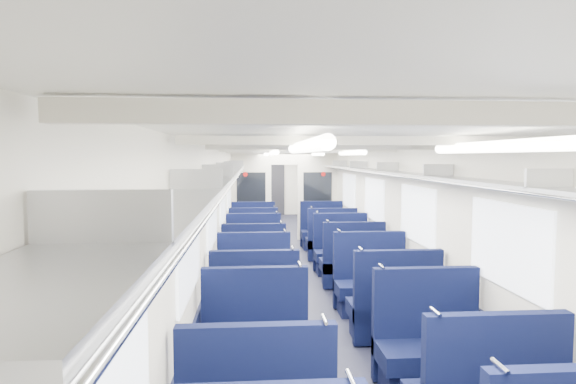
% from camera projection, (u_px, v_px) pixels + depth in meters
% --- Properties ---
extents(floor, '(2.80, 18.00, 0.01)m').
position_uv_depth(floor, '(296.00, 269.00, 9.37)').
color(floor, black).
rests_on(floor, ground).
extents(ceiling, '(2.80, 18.00, 0.01)m').
position_uv_depth(ceiling, '(296.00, 149.00, 9.20)').
color(ceiling, white).
rests_on(ceiling, wall_left).
extents(wall_left, '(0.02, 18.00, 2.35)m').
position_uv_depth(wall_left, '(224.00, 210.00, 9.18)').
color(wall_left, beige).
rests_on(wall_left, floor).
extents(dado_left, '(0.03, 17.90, 0.70)m').
position_uv_depth(dado_left, '(225.00, 253.00, 9.24)').
color(dado_left, black).
rests_on(dado_left, floor).
extents(wall_right, '(0.02, 18.00, 2.35)m').
position_uv_depth(wall_right, '(367.00, 209.00, 9.39)').
color(wall_right, beige).
rests_on(wall_right, floor).
extents(dado_right, '(0.03, 17.90, 0.70)m').
position_uv_depth(dado_right, '(366.00, 251.00, 9.45)').
color(dado_right, black).
rests_on(dado_right, floor).
extents(wall_far, '(2.80, 0.02, 2.35)m').
position_uv_depth(wall_far, '(274.00, 184.00, 18.24)').
color(wall_far, beige).
rests_on(wall_far, floor).
extents(luggage_rack_left, '(0.36, 17.40, 0.18)m').
position_uv_depth(luggage_rack_left, '(233.00, 169.00, 9.14)').
color(luggage_rack_left, '#B2B5BA').
rests_on(luggage_rack_left, wall_left).
extents(luggage_rack_right, '(0.36, 17.40, 0.18)m').
position_uv_depth(luggage_rack_right, '(358.00, 169.00, 9.32)').
color(luggage_rack_right, '#B2B5BA').
rests_on(luggage_rack_right, wall_right).
extents(windows, '(2.78, 15.60, 0.75)m').
position_uv_depth(windows, '(298.00, 199.00, 8.81)').
color(windows, white).
rests_on(windows, wall_left).
extents(ceiling_fittings, '(2.70, 16.06, 0.11)m').
position_uv_depth(ceiling_fittings, '(298.00, 152.00, 8.95)').
color(ceiling_fittings, silver).
rests_on(ceiling_fittings, ceiling).
extents(end_door, '(0.75, 0.06, 2.00)m').
position_uv_depth(end_door, '(275.00, 189.00, 18.19)').
color(end_door, black).
rests_on(end_door, floor).
extents(bulkhead, '(2.80, 0.10, 2.35)m').
position_uv_depth(bulkhead, '(284.00, 194.00, 12.63)').
color(bulkhead, silver).
rests_on(bulkhead, floor).
extents(seat_6, '(1.04, 0.57, 1.16)m').
position_uv_depth(seat_6, '(255.00, 350.00, 4.57)').
color(seat_6, black).
rests_on(seat_6, floor).
extents(seat_7, '(1.04, 0.57, 1.16)m').
position_uv_depth(seat_7, '(430.00, 351.00, 4.56)').
color(seat_7, black).
rests_on(seat_7, floor).
extents(seat_8, '(1.04, 0.57, 1.16)m').
position_uv_depth(seat_8, '(255.00, 312.00, 5.70)').
color(seat_8, black).
rests_on(seat_8, floor).
extents(seat_9, '(1.04, 0.57, 1.16)m').
position_uv_depth(seat_9, '(394.00, 311.00, 5.72)').
color(seat_9, black).
rests_on(seat_9, floor).
extents(seat_10, '(1.04, 0.57, 1.16)m').
position_uv_depth(seat_10, '(254.00, 288.00, 6.73)').
color(seat_10, black).
rests_on(seat_10, floor).
extents(seat_11, '(1.04, 0.57, 1.16)m').
position_uv_depth(seat_11, '(371.00, 287.00, 6.79)').
color(seat_11, black).
rests_on(seat_11, floor).
extents(seat_12, '(1.04, 0.57, 1.16)m').
position_uv_depth(seat_12, '(254.00, 269.00, 7.90)').
color(seat_12, black).
rests_on(seat_12, floor).
extents(seat_13, '(1.04, 0.57, 1.16)m').
position_uv_depth(seat_13, '(352.00, 266.00, 8.09)').
color(seat_13, black).
rests_on(seat_13, floor).
extents(seat_14, '(1.04, 0.57, 1.16)m').
position_uv_depth(seat_14, '(254.00, 255.00, 9.01)').
color(seat_14, black).
rests_on(seat_14, floor).
extents(seat_15, '(1.04, 0.57, 1.16)m').
position_uv_depth(seat_15, '(341.00, 254.00, 9.07)').
color(seat_15, black).
rests_on(seat_15, floor).
extents(seat_16, '(1.04, 0.57, 1.16)m').
position_uv_depth(seat_16, '(253.00, 243.00, 10.30)').
color(seat_16, black).
rests_on(seat_16, floor).
extents(seat_17, '(1.04, 0.57, 1.16)m').
position_uv_depth(seat_17, '(331.00, 243.00, 10.23)').
color(seat_17, black).
rests_on(seat_17, floor).
extents(seat_18, '(1.04, 0.57, 1.16)m').
position_uv_depth(seat_18, '(253.00, 235.00, 11.36)').
color(seat_18, black).
rests_on(seat_18, floor).
extents(seat_19, '(1.04, 0.57, 1.16)m').
position_uv_depth(seat_19, '(322.00, 234.00, 11.54)').
color(seat_19, black).
rests_on(seat_19, floor).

